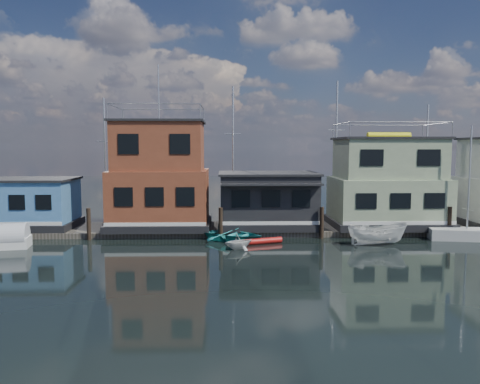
{
  "coord_description": "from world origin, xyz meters",
  "views": [
    {
      "loc": [
        -3.66,
        -22.62,
        6.36
      ],
      "look_at": [
        -2.58,
        12.0,
        3.0
      ],
      "focal_mm": 35.0,
      "sensor_mm": 36.0,
      "label": 1
    }
  ],
  "objects_px": {
    "houseboat_red": "(160,177)",
    "houseboat_blue": "(31,203)",
    "houseboat_dark": "(268,200)",
    "red_kayak": "(263,241)",
    "motorboat": "(377,234)",
    "day_sailer": "(467,233)",
    "houseboat_green": "(387,184)",
    "dinghy_teal": "(235,235)",
    "dinghy_white": "(238,241)"
  },
  "relations": [
    {
      "from": "houseboat_red",
      "to": "houseboat_blue",
      "type": "bearing_deg",
      "value": -180.0
    },
    {
      "from": "houseboat_dark",
      "to": "red_kayak",
      "type": "height_order",
      "value": "houseboat_dark"
    },
    {
      "from": "houseboat_red",
      "to": "motorboat",
      "type": "distance_m",
      "value": 15.88
    },
    {
      "from": "houseboat_blue",
      "to": "red_kayak",
      "type": "relative_size",
      "value": 2.38
    },
    {
      "from": "houseboat_red",
      "to": "day_sailer",
      "type": "distance_m",
      "value": 21.96
    },
    {
      "from": "houseboat_dark",
      "to": "houseboat_green",
      "type": "xyz_separation_m",
      "value": [
        9.0,
        0.02,
        1.13
      ]
    },
    {
      "from": "houseboat_blue",
      "to": "houseboat_red",
      "type": "height_order",
      "value": "houseboat_red"
    },
    {
      "from": "motorboat",
      "to": "houseboat_blue",
      "type": "bearing_deg",
      "value": 78.37
    },
    {
      "from": "motorboat",
      "to": "dinghy_teal",
      "type": "bearing_deg",
      "value": 80.22
    },
    {
      "from": "houseboat_blue",
      "to": "day_sailer",
      "type": "distance_m",
      "value": 31.11
    },
    {
      "from": "houseboat_green",
      "to": "day_sailer",
      "type": "xyz_separation_m",
      "value": [
        4.36,
        -3.54,
        -3.1
      ]
    },
    {
      "from": "houseboat_red",
      "to": "dinghy_teal",
      "type": "distance_m",
      "value": 7.43
    },
    {
      "from": "houseboat_red",
      "to": "day_sailer",
      "type": "height_order",
      "value": "houseboat_red"
    },
    {
      "from": "dinghy_white",
      "to": "motorboat",
      "type": "relative_size",
      "value": 0.49
    },
    {
      "from": "houseboat_dark",
      "to": "dinghy_white",
      "type": "height_order",
      "value": "houseboat_dark"
    },
    {
      "from": "houseboat_dark",
      "to": "day_sailer",
      "type": "distance_m",
      "value": 13.96
    },
    {
      "from": "houseboat_blue",
      "to": "motorboat",
      "type": "xyz_separation_m",
      "value": [
        24.16,
        -5.11,
        -1.46
      ]
    },
    {
      "from": "day_sailer",
      "to": "red_kayak",
      "type": "bearing_deg",
      "value": -166.07
    },
    {
      "from": "houseboat_blue",
      "to": "houseboat_dark",
      "type": "height_order",
      "value": "houseboat_dark"
    },
    {
      "from": "houseboat_red",
      "to": "dinghy_teal",
      "type": "height_order",
      "value": "houseboat_red"
    },
    {
      "from": "houseboat_green",
      "to": "day_sailer",
      "type": "height_order",
      "value": "day_sailer"
    },
    {
      "from": "dinghy_white",
      "to": "day_sailer",
      "type": "relative_size",
      "value": 0.24
    },
    {
      "from": "houseboat_red",
      "to": "red_kayak",
      "type": "distance_m",
      "value": 9.39
    },
    {
      "from": "houseboat_blue",
      "to": "houseboat_dark",
      "type": "xyz_separation_m",
      "value": [
        17.5,
        -0.02,
        0.21
      ]
    },
    {
      "from": "houseboat_blue",
      "to": "houseboat_dark",
      "type": "bearing_deg",
      "value": -0.06
    },
    {
      "from": "houseboat_blue",
      "to": "day_sailer",
      "type": "height_order",
      "value": "day_sailer"
    },
    {
      "from": "houseboat_red",
      "to": "day_sailer",
      "type": "bearing_deg",
      "value": -9.42
    },
    {
      "from": "houseboat_blue",
      "to": "dinghy_white",
      "type": "height_order",
      "value": "houseboat_blue"
    },
    {
      "from": "dinghy_white",
      "to": "red_kayak",
      "type": "xyz_separation_m",
      "value": [
        1.63,
        1.52,
        -0.3
      ]
    },
    {
      "from": "houseboat_red",
      "to": "dinghy_white",
      "type": "distance_m",
      "value": 8.99
    },
    {
      "from": "houseboat_red",
      "to": "dinghy_white",
      "type": "bearing_deg",
      "value": -46.82
    },
    {
      "from": "houseboat_dark",
      "to": "day_sailer",
      "type": "xyz_separation_m",
      "value": [
        13.36,
        -3.53,
        -1.97
      ]
    },
    {
      "from": "houseboat_green",
      "to": "red_kayak",
      "type": "distance_m",
      "value": 11.23
    },
    {
      "from": "houseboat_blue",
      "to": "red_kayak",
      "type": "height_order",
      "value": "houseboat_blue"
    },
    {
      "from": "dinghy_white",
      "to": "houseboat_red",
      "type": "bearing_deg",
      "value": 16.59
    },
    {
      "from": "houseboat_blue",
      "to": "red_kayak",
      "type": "bearing_deg",
      "value": -14.98
    },
    {
      "from": "houseboat_blue",
      "to": "houseboat_green",
      "type": "xyz_separation_m",
      "value": [
        26.5,
        0.0,
        1.34
      ]
    },
    {
      "from": "houseboat_blue",
      "to": "red_kayak",
      "type": "xyz_separation_m",
      "value": [
        16.76,
        -4.48,
        -2.01
      ]
    },
    {
      "from": "day_sailer",
      "to": "houseboat_blue",
      "type": "bearing_deg",
      "value": -176.43
    },
    {
      "from": "houseboat_green",
      "to": "dinghy_teal",
      "type": "bearing_deg",
      "value": -163.29
    },
    {
      "from": "houseboat_red",
      "to": "houseboat_green",
      "type": "distance_m",
      "value": 17.01
    },
    {
      "from": "houseboat_red",
      "to": "dinghy_white",
      "type": "relative_size",
      "value": 6.26
    },
    {
      "from": "houseboat_dark",
      "to": "houseboat_green",
      "type": "distance_m",
      "value": 9.07
    },
    {
      "from": "day_sailer",
      "to": "motorboat",
      "type": "distance_m",
      "value": 6.89
    },
    {
      "from": "houseboat_red",
      "to": "motorboat",
      "type": "relative_size",
      "value": 3.06
    },
    {
      "from": "houseboat_green",
      "to": "motorboat",
      "type": "distance_m",
      "value": 6.28
    },
    {
      "from": "houseboat_green",
      "to": "red_kayak",
      "type": "xyz_separation_m",
      "value": [
        -9.74,
        -4.48,
        -3.35
      ]
    },
    {
      "from": "houseboat_red",
      "to": "red_kayak",
      "type": "height_order",
      "value": "houseboat_red"
    },
    {
      "from": "day_sailer",
      "to": "motorboat",
      "type": "xyz_separation_m",
      "value": [
        -6.7,
        -1.56,
        0.3
      ]
    },
    {
      "from": "houseboat_blue",
      "to": "houseboat_red",
      "type": "distance_m",
      "value": 9.69
    }
  ]
}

